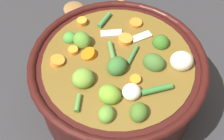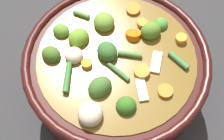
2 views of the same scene
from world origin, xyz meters
name	(u,v)px [view 2 (image 2 of 2)]	position (x,y,z in m)	size (l,w,h in m)	color
ground_plane	(116,92)	(0.00, 0.00, 0.00)	(1.10, 1.10, 0.00)	#2D2D30
cooking_pot	(116,75)	(0.00, 0.00, 0.08)	(0.33, 0.33, 0.16)	#38110F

